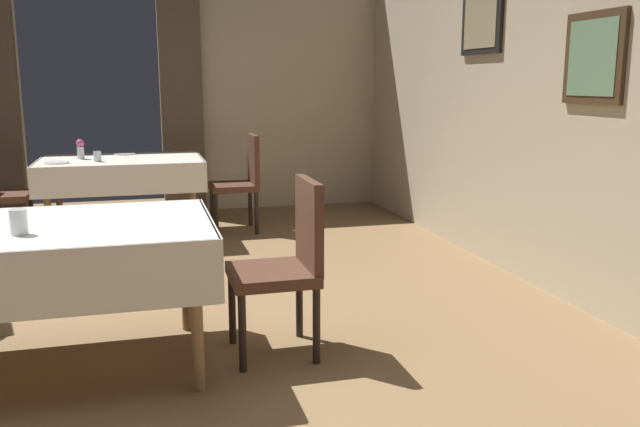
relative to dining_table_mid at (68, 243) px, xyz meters
The scene contains 12 objects.
ground 0.67m from the dining_table_mid, 158.21° to the right, with size 10.08×10.08×0.00m, color olive.
wall_right 3.20m from the dining_table_mid, ahead, with size 0.16×8.40×3.00m.
wall_back 4.23m from the dining_table_mid, 91.52° to the left, with size 6.40×0.27×3.00m.
dining_table_mid is the anchor object (origin of this frame).
dining_table_far 2.83m from the dining_table_mid, 86.20° to the left, with size 1.42×1.02×0.75m.
chair_mid_right 1.09m from the dining_table_mid, ahead, with size 0.44×0.44×0.93m.
chair_far_right 3.21m from the dining_table_mid, 66.39° to the left, with size 0.44×0.44×0.93m.
glass_mid_b 0.31m from the dining_table_mid, 132.16° to the right, with size 0.08×0.08×0.12m, color silver.
flower_vase_far 2.88m from the dining_table_mid, 93.10° to the left, with size 0.07×0.07×0.18m.
plate_far_b 2.61m from the dining_table_mid, 97.23° to the left, with size 0.20×0.20×0.01m, color white.
plate_far_c 3.16m from the dining_table_mid, 86.14° to the left, with size 0.20×0.20×0.01m, color white.
glass_far_d 2.63m from the dining_table_mid, 90.03° to the left, with size 0.06×0.06×0.09m, color silver.
Camera 1 is at (0.48, -3.30, 1.43)m, focal length 37.21 mm.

